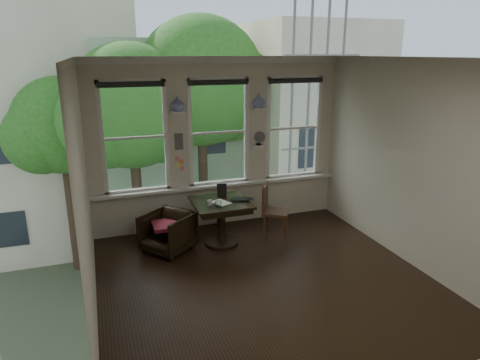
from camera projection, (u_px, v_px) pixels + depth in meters
name	position (u px, v px, depth m)	size (l,w,h in m)	color
ground	(265.00, 279.00, 6.01)	(4.50, 4.50, 0.00)	black
ceiling	(269.00, 57.00, 5.15)	(4.50, 4.50, 0.00)	silver
wall_back	(218.00, 143.00, 7.62)	(4.50, 4.50, 0.00)	beige
wall_front	(371.00, 248.00, 3.54)	(4.50, 4.50, 0.00)	beige
wall_left	(84.00, 195.00, 4.87)	(4.50, 4.50, 0.00)	beige
wall_right	(408.00, 163.00, 6.28)	(4.50, 4.50, 0.00)	beige
window_left	(134.00, 137.00, 7.10)	(1.10, 0.12, 1.90)	white
window_center	(218.00, 132.00, 7.56)	(1.10, 0.12, 1.90)	white
window_right	(292.00, 128.00, 8.01)	(1.10, 0.12, 1.90)	white
shelf_left	(178.00, 112.00, 7.13)	(0.26, 0.16, 0.03)	white
shelf_right	(259.00, 109.00, 7.58)	(0.26, 0.16, 0.03)	white
intercom	(179.00, 141.00, 7.30)	(0.14, 0.06, 0.28)	#59544F
sticky_notes	(179.00, 161.00, 7.40)	(0.16, 0.01, 0.24)	pink
desk_fan	(259.00, 140.00, 7.73)	(0.20, 0.20, 0.24)	#59544F
vase_left	(177.00, 104.00, 7.09)	(0.24, 0.24, 0.25)	white
vase_right	(259.00, 101.00, 7.54)	(0.24, 0.24, 0.25)	white
table	(221.00, 223.00, 7.00)	(0.90, 0.90, 0.75)	black
armchair_left	(168.00, 232.00, 6.77)	(0.69, 0.71, 0.65)	black
cushion_red	(167.00, 225.00, 6.73)	(0.45, 0.45, 0.06)	maroon
side_chair_right	(276.00, 211.00, 7.27)	(0.42, 0.42, 0.92)	#4D2C1B
laptop	(242.00, 201.00, 6.89)	(0.36, 0.23, 0.03)	black
mug	(210.00, 203.00, 6.70)	(0.09, 0.09, 0.09)	white
drinking_glass	(218.00, 204.00, 6.64)	(0.11, 0.11, 0.09)	white
tablet	(222.00, 190.00, 7.10)	(0.16, 0.02, 0.22)	black
papers	(221.00, 202.00, 6.84)	(0.22, 0.30, 0.00)	silver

